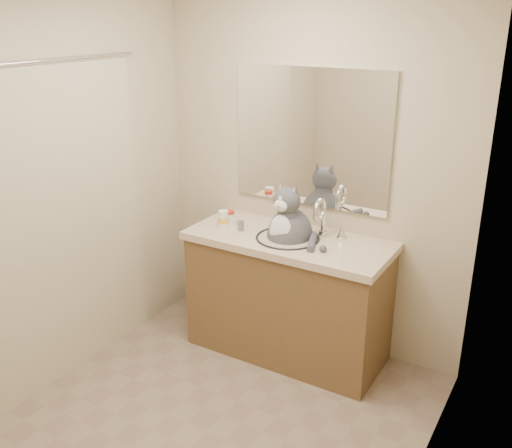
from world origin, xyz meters
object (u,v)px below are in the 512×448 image
(pill_bottle_redcap, at_px, (230,218))
(pill_bottle_orange, at_px, (223,219))
(cat, at_px, (289,233))
(grey_canister, at_px, (241,226))

(pill_bottle_redcap, bearing_deg, pill_bottle_orange, -112.04)
(cat, relative_size, grey_canister, 8.55)
(cat, distance_m, grey_canister, 0.34)
(pill_bottle_orange, xyz_separation_m, grey_canister, (0.14, -0.00, -0.02))
(pill_bottle_redcap, relative_size, pill_bottle_orange, 0.91)
(cat, bearing_deg, pill_bottle_orange, -167.74)
(cat, distance_m, pill_bottle_redcap, 0.45)
(grey_canister, bearing_deg, pill_bottle_orange, 178.35)
(pill_bottle_redcap, xyz_separation_m, pill_bottle_orange, (-0.02, -0.05, 0.00))
(pill_bottle_orange, bearing_deg, pill_bottle_redcap, 67.96)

